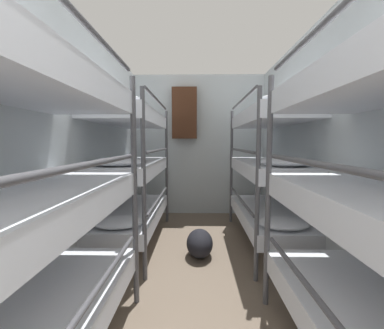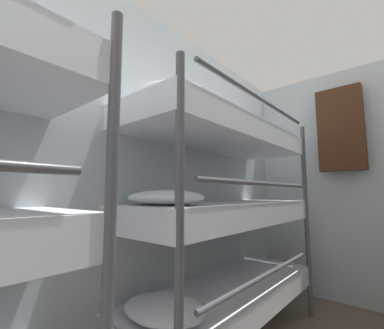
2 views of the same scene
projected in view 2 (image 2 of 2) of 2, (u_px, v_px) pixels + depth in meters
The scene contains 4 objects.
wall_left at pixel (69, 173), 1.47m from camera, with size 0.06×5.23×2.54m.
wall_back at pixel (375, 182), 2.64m from camera, with size 2.48×0.06×2.54m.
bunk_stack_left_far at pixel (225, 212), 2.01m from camera, with size 0.67×1.88×1.87m.
hanging_coat at pixel (340, 129), 2.76m from camera, with size 0.44×0.12×0.90m.
Camera 2 is at (0.27, 1.90, 1.15)m, focal length 24.00 mm.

